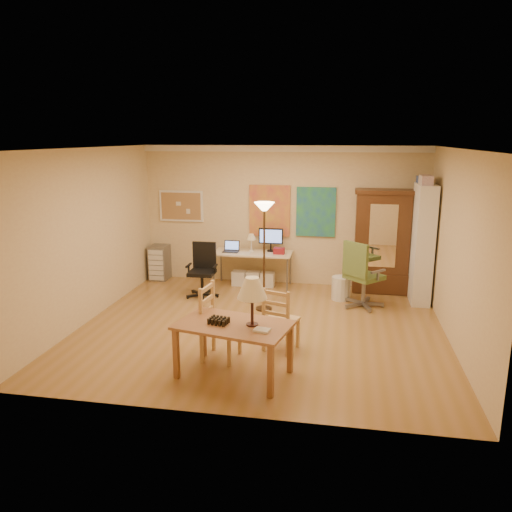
% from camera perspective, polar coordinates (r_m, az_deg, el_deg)
% --- Properties ---
extents(floor, '(5.50, 5.50, 0.00)m').
position_cam_1_polar(floor, '(7.74, 0.56, -8.20)').
color(floor, olive).
rests_on(floor, ground).
extents(crown_molding, '(5.50, 0.08, 0.12)m').
position_cam_1_polar(crown_molding, '(9.63, 3.10, 12.16)').
color(crown_molding, white).
rests_on(crown_molding, floor).
extents(corkboard, '(0.90, 0.04, 0.62)m').
position_cam_1_polar(corkboard, '(10.19, -8.54, 5.67)').
color(corkboard, '#9B6C49').
rests_on(corkboard, floor).
extents(art_panel_left, '(0.80, 0.04, 1.00)m').
position_cam_1_polar(art_panel_left, '(9.77, 1.56, 5.19)').
color(art_panel_left, gold).
rests_on(art_panel_left, floor).
extents(art_panel_right, '(0.75, 0.04, 0.95)m').
position_cam_1_polar(art_panel_right, '(9.68, 6.86, 5.02)').
color(art_panel_right, '#246393').
rests_on(art_panel_right, floor).
extents(dining_table, '(1.48, 1.07, 1.26)m').
position_cam_1_polar(dining_table, '(5.99, -1.81, -6.67)').
color(dining_table, brown).
rests_on(dining_table, floor).
extents(ladder_chair_back, '(0.52, 0.51, 0.90)m').
position_cam_1_polar(ladder_chair_back, '(6.84, 2.77, -7.42)').
color(ladder_chair_back, tan).
rests_on(ladder_chair_back, floor).
extents(ladder_chair_left, '(0.50, 0.52, 1.00)m').
position_cam_1_polar(ladder_chair_left, '(6.60, -4.31, -7.80)').
color(ladder_chair_left, tan).
rests_on(ladder_chair_left, floor).
extents(torchiere_lamp, '(0.33, 0.33, 1.83)m').
position_cam_1_polar(torchiere_lamp, '(8.15, 0.95, 3.63)').
color(torchiere_lamp, '#3D2A18').
rests_on(torchiere_lamp, floor).
extents(computer_desk, '(1.51, 0.66, 1.14)m').
position_cam_1_polar(computer_desk, '(9.71, -0.17, -1.08)').
color(computer_desk, beige).
rests_on(computer_desk, floor).
extents(office_chair_black, '(0.61, 0.61, 0.99)m').
position_cam_1_polar(office_chair_black, '(9.18, -6.12, -3.02)').
color(office_chair_black, black).
rests_on(office_chair_black, floor).
extents(office_chair_green, '(0.74, 0.75, 1.16)m').
position_cam_1_polar(office_chair_green, '(8.74, 12.01, -3.78)').
color(office_chair_green, slate).
rests_on(office_chair_green, floor).
extents(drawer_cart, '(0.35, 0.42, 0.71)m').
position_cam_1_polar(drawer_cart, '(10.39, -10.96, -0.73)').
color(drawer_cart, slate).
rests_on(drawer_cart, floor).
extents(armoire, '(1.05, 0.50, 1.93)m').
position_cam_1_polar(armoire, '(9.57, 14.12, 0.88)').
color(armoire, '#3B2710').
rests_on(armoire, floor).
extents(bookshelf, '(0.31, 0.83, 2.08)m').
position_cam_1_polar(bookshelf, '(9.18, 18.43, 1.31)').
color(bookshelf, white).
rests_on(bookshelf, floor).
extents(wastebin, '(0.33, 0.33, 0.42)m').
position_cam_1_polar(wastebin, '(9.10, 9.68, -3.64)').
color(wastebin, silver).
rests_on(wastebin, floor).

